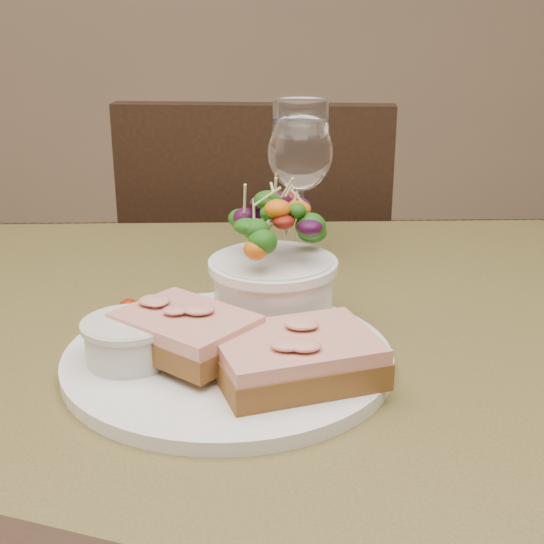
{
  "coord_description": "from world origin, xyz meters",
  "views": [
    {
      "loc": [
        -0.01,
        -0.62,
        1.05
      ],
      "look_at": [
        0.0,
        0.03,
        0.81
      ],
      "focal_mm": 50.0,
      "sensor_mm": 36.0,
      "label": 1
    }
  ],
  "objects_px": {
    "sandwich_front": "(296,357)",
    "salad_bowl": "(273,262)",
    "ramekin": "(129,339)",
    "wine_glass": "(300,157)",
    "cafe_table": "(268,441)",
    "sandwich_back": "(186,332)",
    "dinner_plate": "(228,358)",
    "chair_far": "(263,407)"
  },
  "relations": [
    {
      "from": "ramekin",
      "to": "salad_bowl",
      "type": "distance_m",
      "value": 0.15
    },
    {
      "from": "salad_bowl",
      "to": "sandwich_back",
      "type": "bearing_deg",
      "value": -135.26
    },
    {
      "from": "cafe_table",
      "to": "sandwich_front",
      "type": "xyz_separation_m",
      "value": [
        0.02,
        -0.08,
        0.13
      ]
    },
    {
      "from": "cafe_table",
      "to": "dinner_plate",
      "type": "relative_size",
      "value": 2.84
    },
    {
      "from": "dinner_plate",
      "to": "ramekin",
      "type": "relative_size",
      "value": 3.93
    },
    {
      "from": "dinner_plate",
      "to": "salad_bowl",
      "type": "distance_m",
      "value": 0.1
    },
    {
      "from": "sandwich_back",
      "to": "wine_glass",
      "type": "xyz_separation_m",
      "value": [
        0.11,
        0.29,
        0.09
      ]
    },
    {
      "from": "sandwich_front",
      "to": "sandwich_back",
      "type": "height_order",
      "value": "sandwich_back"
    },
    {
      "from": "ramekin",
      "to": "sandwich_front",
      "type": "bearing_deg",
      "value": -13.1
    },
    {
      "from": "dinner_plate",
      "to": "ramekin",
      "type": "bearing_deg",
      "value": -170.38
    },
    {
      "from": "sandwich_front",
      "to": "salad_bowl",
      "type": "distance_m",
      "value": 0.12
    },
    {
      "from": "dinner_plate",
      "to": "wine_glass",
      "type": "height_order",
      "value": "wine_glass"
    },
    {
      "from": "cafe_table",
      "to": "dinner_plate",
      "type": "xyz_separation_m",
      "value": [
        -0.03,
        -0.04,
        0.11
      ]
    },
    {
      "from": "dinner_plate",
      "to": "salad_bowl",
      "type": "xyz_separation_m",
      "value": [
        0.04,
        0.06,
        0.07
      ]
    },
    {
      "from": "sandwich_front",
      "to": "wine_glass",
      "type": "bearing_deg",
      "value": 69.02
    },
    {
      "from": "cafe_table",
      "to": "wine_glass",
      "type": "xyz_separation_m",
      "value": [
        0.04,
        0.24,
        0.22
      ]
    },
    {
      "from": "chair_far",
      "to": "dinner_plate",
      "type": "distance_m",
      "value": 0.85
    },
    {
      "from": "sandwich_front",
      "to": "salad_bowl",
      "type": "relative_size",
      "value": 1.17
    },
    {
      "from": "sandwich_front",
      "to": "sandwich_back",
      "type": "distance_m",
      "value": 0.1
    },
    {
      "from": "sandwich_back",
      "to": "salad_bowl",
      "type": "distance_m",
      "value": 0.11
    },
    {
      "from": "ramekin",
      "to": "salad_bowl",
      "type": "height_order",
      "value": "salad_bowl"
    },
    {
      "from": "cafe_table",
      "to": "chair_far",
      "type": "height_order",
      "value": "chair_far"
    },
    {
      "from": "dinner_plate",
      "to": "sandwich_front",
      "type": "relative_size",
      "value": 1.9
    },
    {
      "from": "cafe_table",
      "to": "wine_glass",
      "type": "bearing_deg",
      "value": 79.94
    },
    {
      "from": "dinner_plate",
      "to": "salad_bowl",
      "type": "relative_size",
      "value": 2.22
    },
    {
      "from": "dinner_plate",
      "to": "salad_bowl",
      "type": "height_order",
      "value": "salad_bowl"
    },
    {
      "from": "chair_far",
      "to": "sandwich_back",
      "type": "height_order",
      "value": "chair_far"
    },
    {
      "from": "cafe_table",
      "to": "chair_far",
      "type": "relative_size",
      "value": 0.89
    },
    {
      "from": "cafe_table",
      "to": "ramekin",
      "type": "relative_size",
      "value": 11.16
    },
    {
      "from": "sandwich_back",
      "to": "salad_bowl",
      "type": "relative_size",
      "value": 1.07
    },
    {
      "from": "sandwich_back",
      "to": "salad_bowl",
      "type": "height_order",
      "value": "salad_bowl"
    },
    {
      "from": "cafe_table",
      "to": "salad_bowl",
      "type": "xyz_separation_m",
      "value": [
        0.01,
        0.03,
        0.17
      ]
    },
    {
      "from": "dinner_plate",
      "to": "sandwich_back",
      "type": "distance_m",
      "value": 0.05
    },
    {
      "from": "sandwich_back",
      "to": "ramekin",
      "type": "distance_m",
      "value": 0.05
    },
    {
      "from": "cafe_table",
      "to": "wine_glass",
      "type": "relative_size",
      "value": 4.57
    },
    {
      "from": "chair_far",
      "to": "cafe_table",
      "type": "bearing_deg",
      "value": 94.78
    },
    {
      "from": "salad_bowl",
      "to": "ramekin",
      "type": "bearing_deg",
      "value": -147.32
    },
    {
      "from": "chair_far",
      "to": "dinner_plate",
      "type": "relative_size",
      "value": 3.19
    },
    {
      "from": "sandwich_front",
      "to": "sandwich_back",
      "type": "xyz_separation_m",
      "value": [
        -0.09,
        0.04,
        0.01
      ]
    },
    {
      "from": "chair_far",
      "to": "sandwich_front",
      "type": "height_order",
      "value": "chair_far"
    },
    {
      "from": "ramekin",
      "to": "wine_glass",
      "type": "relative_size",
      "value": 0.41
    },
    {
      "from": "dinner_plate",
      "to": "sandwich_back",
      "type": "relative_size",
      "value": 2.07
    }
  ]
}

